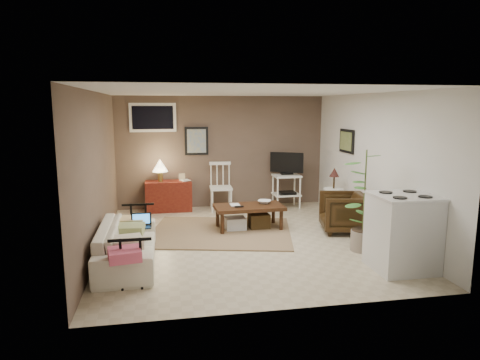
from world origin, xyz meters
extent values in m
plane|color=#C1B293|center=(0.00, 0.00, 0.00)|extent=(5.00, 5.00, 0.00)
cube|color=black|center=(-0.55, 2.48, 1.45)|extent=(0.50, 0.03, 0.60)
cube|color=black|center=(2.23, 1.05, 1.52)|extent=(0.03, 0.60, 0.45)
cube|color=white|center=(-1.45, 2.48, 1.95)|extent=(0.96, 0.03, 0.60)
cube|color=#8C6F51|center=(-0.31, 0.48, 0.01)|extent=(2.79, 2.43, 0.02)
cube|color=#3D1C10|center=(0.21, 0.59, 0.41)|extent=(1.25, 0.68, 0.06)
cylinder|color=#3D1C10|center=(-0.31, 0.34, 0.19)|extent=(0.07, 0.07, 0.39)
cylinder|color=#3D1C10|center=(0.75, 0.38, 0.19)|extent=(0.07, 0.07, 0.39)
cylinder|color=#3D1C10|center=(-0.32, 0.81, 0.19)|extent=(0.07, 0.07, 0.39)
cylinder|color=#3D1C10|center=(0.73, 0.85, 0.19)|extent=(0.07, 0.07, 0.39)
cube|color=black|center=(0.01, 0.48, 0.45)|extent=(0.15, 0.06, 0.02)
cube|color=#473519|center=(0.40, 0.60, 0.14)|extent=(0.37, 0.32, 0.26)
cube|color=silver|center=(-0.04, 0.58, 0.12)|extent=(0.37, 0.32, 0.22)
imported|color=beige|center=(-1.80, -0.74, 0.37)|extent=(0.56, 1.91, 0.75)
cube|color=black|center=(-1.62, -0.46, 0.43)|extent=(0.29, 0.20, 0.01)
cube|color=black|center=(-1.62, -0.36, 0.53)|extent=(0.29, 0.01, 0.18)
cube|color=#3288E3|center=(-1.62, -0.37, 0.53)|extent=(0.25, 0.00, 0.15)
cube|color=maroon|center=(-1.17, 2.25, 0.32)|extent=(0.96, 0.42, 0.64)
cylinder|color=#AB9142|center=(-1.33, 2.21, 0.74)|extent=(0.11, 0.11, 0.21)
cone|color=#FFE9B7|center=(-1.33, 2.21, 0.98)|extent=(0.32, 0.32, 0.25)
cube|color=tan|center=(-0.89, 2.27, 0.71)|extent=(0.13, 0.02, 0.16)
cube|color=white|center=(-0.08, 2.11, 0.48)|extent=(0.48, 0.48, 0.04)
cylinder|color=white|center=(-0.29, 1.93, 0.23)|extent=(0.04, 0.04, 0.46)
cylinder|color=white|center=(0.10, 1.91, 0.23)|extent=(0.04, 0.04, 0.46)
cylinder|color=white|center=(-0.27, 2.32, 0.23)|extent=(0.04, 0.04, 0.46)
cylinder|color=white|center=(0.13, 2.30, 0.23)|extent=(0.04, 0.04, 0.46)
cube|color=white|center=(-0.07, 2.32, 0.98)|extent=(0.46, 0.07, 0.07)
cube|color=white|center=(1.35, 2.11, 0.70)|extent=(0.57, 0.46, 0.04)
cube|color=white|center=(1.35, 2.11, 0.29)|extent=(0.57, 0.46, 0.03)
cylinder|color=white|center=(1.10, 1.91, 0.36)|extent=(0.04, 0.04, 0.72)
cylinder|color=white|center=(1.60, 1.91, 0.36)|extent=(0.04, 0.04, 0.72)
cylinder|color=white|center=(1.10, 2.30, 0.36)|extent=(0.04, 0.04, 0.72)
cylinder|color=white|center=(1.60, 2.30, 0.36)|extent=(0.04, 0.04, 0.72)
cube|color=black|center=(1.35, 2.11, 0.75)|extent=(0.26, 0.14, 0.03)
cube|color=black|center=(1.35, 2.11, 0.99)|extent=(0.65, 0.40, 0.43)
cube|color=#D47552|center=(1.35, 2.11, 0.99)|extent=(0.54, 0.31, 0.35)
cube|color=black|center=(1.35, 2.06, 0.31)|extent=(0.36, 0.26, 0.10)
cylinder|color=white|center=(1.96, 0.97, 0.01)|extent=(0.27, 0.27, 0.03)
cylinder|color=white|center=(1.96, 0.97, 0.30)|extent=(0.05, 0.05, 0.57)
cylinder|color=white|center=(1.96, 0.97, 0.60)|extent=(0.38, 0.38, 0.03)
cylinder|color=#301E0D|center=(1.96, 0.97, 0.74)|extent=(0.03, 0.03, 0.25)
cone|color=#3A1B17|center=(1.96, 0.97, 0.93)|extent=(0.19, 0.19, 0.17)
imported|color=#301E0D|center=(1.81, 0.16, 0.38)|extent=(0.83, 0.87, 0.76)
cylinder|color=gray|center=(1.69, -0.84, 0.16)|extent=(0.35, 0.35, 0.31)
cylinder|color=#4C602D|center=(1.69, -0.84, 0.93)|extent=(0.02, 0.02, 1.23)
cube|color=silver|center=(1.85, -1.64, 0.50)|extent=(0.77, 0.72, 1.00)
cube|color=silver|center=(1.85, -1.64, 1.01)|extent=(0.80, 0.74, 0.03)
cylinder|color=black|center=(1.68, -1.82, 1.03)|extent=(0.18, 0.18, 0.01)
cylinder|color=black|center=(2.03, -1.82, 1.03)|extent=(0.18, 0.18, 0.01)
cylinder|color=black|center=(1.68, -1.47, 1.03)|extent=(0.18, 0.18, 0.01)
cylinder|color=black|center=(2.03, -1.47, 1.03)|extent=(0.18, 0.18, 0.01)
imported|color=#3D1C10|center=(0.52, 0.71, 0.56)|extent=(0.25, 0.14, 0.24)
imported|color=#3D1C10|center=(-0.12, 0.64, 0.55)|extent=(0.17, 0.02, 0.23)
imported|color=#3D1C10|center=(-0.90, 2.20, 0.75)|extent=(0.17, 0.07, 0.23)
camera|label=1|loc=(-1.28, -6.68, 2.18)|focal=32.00mm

